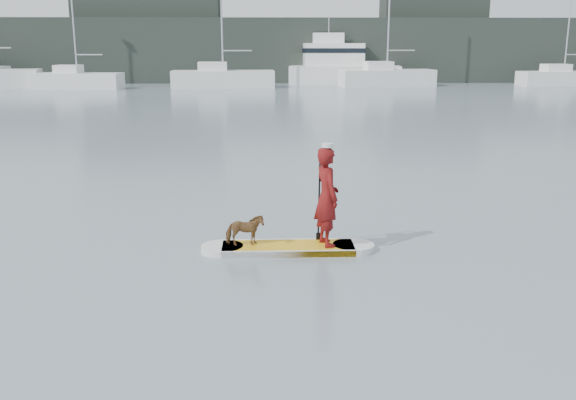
{
  "coord_description": "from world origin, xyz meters",
  "views": [
    {
      "loc": [
        1.64,
        -11.32,
        3.89
      ],
      "look_at": [
        2.01,
        0.29,
        1.0
      ],
      "focal_mm": 40.0,
      "sensor_mm": 36.0,
      "label": 1
    }
  ],
  "objects_px": {
    "paddleboard": "(288,248)",
    "sailboat_c": "(77,79)",
    "dog": "(245,230)",
    "sailboat_e": "(386,76)",
    "motor_yacht_a": "(340,65)",
    "sailboat_f": "(563,76)",
    "paddler": "(327,197)",
    "sailboat_d": "(222,77)"
  },
  "relations": [
    {
      "from": "paddler",
      "to": "sailboat_f",
      "type": "height_order",
      "value": "sailboat_f"
    },
    {
      "from": "paddleboard",
      "to": "sailboat_e",
      "type": "relative_size",
      "value": 0.28
    },
    {
      "from": "sailboat_c",
      "to": "sailboat_e",
      "type": "distance_m",
      "value": 26.41
    },
    {
      "from": "dog",
      "to": "motor_yacht_a",
      "type": "distance_m",
      "value": 48.99
    },
    {
      "from": "sailboat_c",
      "to": "sailboat_f",
      "type": "height_order",
      "value": "sailboat_f"
    },
    {
      "from": "paddler",
      "to": "dog",
      "type": "distance_m",
      "value": 1.67
    },
    {
      "from": "paddleboard",
      "to": "sailboat_c",
      "type": "relative_size",
      "value": 0.32
    },
    {
      "from": "paddler",
      "to": "sailboat_f",
      "type": "xyz_separation_m",
      "value": [
        25.24,
        45.69,
        -0.25
      ]
    },
    {
      "from": "sailboat_c",
      "to": "sailboat_d",
      "type": "relative_size",
      "value": 0.82
    },
    {
      "from": "paddler",
      "to": "sailboat_c",
      "type": "distance_m",
      "value": 46.33
    },
    {
      "from": "sailboat_d",
      "to": "motor_yacht_a",
      "type": "relative_size",
      "value": 1.23
    },
    {
      "from": "motor_yacht_a",
      "to": "paddler",
      "type": "bearing_deg",
      "value": -90.71
    },
    {
      "from": "paddleboard",
      "to": "dog",
      "type": "height_order",
      "value": "dog"
    },
    {
      "from": "dog",
      "to": "sailboat_d",
      "type": "relative_size",
      "value": 0.06
    },
    {
      "from": "motor_yacht_a",
      "to": "sailboat_f",
      "type": "bearing_deg",
      "value": -2.15
    },
    {
      "from": "sailboat_e",
      "to": "motor_yacht_a",
      "type": "distance_m",
      "value": 4.92
    },
    {
      "from": "paddleboard",
      "to": "sailboat_e",
      "type": "distance_m",
      "value": 46.51
    },
    {
      "from": "sailboat_f",
      "to": "sailboat_c",
      "type": "bearing_deg",
      "value": 177.93
    },
    {
      "from": "sailboat_c",
      "to": "paddleboard",
      "type": "bearing_deg",
      "value": -64.28
    },
    {
      "from": "dog",
      "to": "motor_yacht_a",
      "type": "relative_size",
      "value": 0.07
    },
    {
      "from": "sailboat_c",
      "to": "sailboat_f",
      "type": "distance_m",
      "value": 42.29
    },
    {
      "from": "dog",
      "to": "sailboat_e",
      "type": "xyz_separation_m",
      "value": [
        10.88,
        45.41,
        0.44
      ]
    },
    {
      "from": "sailboat_d",
      "to": "motor_yacht_a",
      "type": "bearing_deg",
      "value": 19.9
    },
    {
      "from": "dog",
      "to": "sailboat_e",
      "type": "distance_m",
      "value": 46.7
    },
    {
      "from": "dog",
      "to": "paddleboard",
      "type": "bearing_deg",
      "value": -97.57
    },
    {
      "from": "dog",
      "to": "sailboat_e",
      "type": "bearing_deg",
      "value": -21.35
    },
    {
      "from": "sailboat_d",
      "to": "sailboat_f",
      "type": "bearing_deg",
      "value": 0.07
    },
    {
      "from": "sailboat_e",
      "to": "dog",
      "type": "bearing_deg",
      "value": -111.22
    },
    {
      "from": "paddler",
      "to": "sailboat_d",
      "type": "relative_size",
      "value": 0.15
    },
    {
      "from": "sailboat_f",
      "to": "paddler",
      "type": "bearing_deg",
      "value": -124.49
    },
    {
      "from": "dog",
      "to": "sailboat_d",
      "type": "xyz_separation_m",
      "value": [
        -3.41,
        43.96,
        0.49
      ]
    },
    {
      "from": "dog",
      "to": "sailboat_c",
      "type": "height_order",
      "value": "sailboat_c"
    },
    {
      "from": "dog",
      "to": "sailboat_e",
      "type": "height_order",
      "value": "sailboat_e"
    },
    {
      "from": "paddler",
      "to": "sailboat_d",
      "type": "bearing_deg",
      "value": -9.9
    },
    {
      "from": "sailboat_d",
      "to": "dog",
      "type": "bearing_deg",
      "value": -88.77
    },
    {
      "from": "paddleboard",
      "to": "paddler",
      "type": "bearing_deg",
      "value": -0.0
    },
    {
      "from": "paddler",
      "to": "sailboat_d",
      "type": "distance_m",
      "value": 44.24
    },
    {
      "from": "paddleboard",
      "to": "dog",
      "type": "bearing_deg",
      "value": -180.0
    },
    {
      "from": "sailboat_f",
      "to": "dog",
      "type": "bearing_deg",
      "value": -125.95
    },
    {
      "from": "paddleboard",
      "to": "sailboat_e",
      "type": "height_order",
      "value": "sailboat_e"
    },
    {
      "from": "sailboat_c",
      "to": "sailboat_d",
      "type": "distance_m",
      "value": 12.05
    },
    {
      "from": "paddler",
      "to": "sailboat_e",
      "type": "height_order",
      "value": "sailboat_e"
    }
  ]
}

